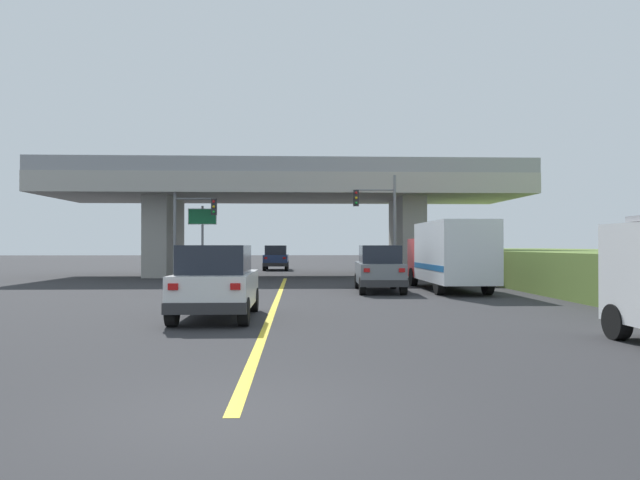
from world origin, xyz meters
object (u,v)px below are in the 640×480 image
Objects in this scene: suv_lead at (216,282)px; highway_sign at (202,225)px; traffic_signal_farside at (189,222)px; sedan_oncoming at (276,258)px; traffic_signal_nearside at (382,215)px; box_truck at (450,255)px; suv_crossing at (379,268)px.

suv_lead is 19.51m from highway_sign.
traffic_signal_farside is 1.24m from highway_sign.
traffic_signal_nearside is at bearing -63.21° from sedan_oncoming.
highway_sign is at bearing -108.57° from sedan_oncoming.
box_truck is 8.79m from traffic_signal_nearside.
suv_lead is 0.56× the size of box_truck.
traffic_signal_farside reaches higher than suv_crossing.
traffic_signal_nearside reaches higher than traffic_signal_farside.
box_truck is 1.71× the size of sedan_oncoming.
suv_lead is 19.22m from traffic_signal_nearside.
highway_sign is at bearing 135.44° from suv_crossing.
sedan_oncoming is 0.99× the size of highway_sign.
suv_crossing is 13.71m from traffic_signal_farside.
suv_crossing is at bearing 56.96° from suv_lead.
highway_sign is at bearing 142.21° from box_truck.
suv_crossing and sedan_oncoming have the same top height.
suv_crossing is 1.05× the size of highway_sign.
box_truck reaches higher than suv_crossing.
highway_sign is at bearing 172.44° from traffic_signal_nearside.
traffic_signal_farside is (-9.97, 9.09, 2.41)m from suv_crossing.
box_truck is at bearing -77.86° from traffic_signal_nearside.
sedan_oncoming is 14.05m from traffic_signal_farside.
box_truck is 15.89m from traffic_signal_farside.
sedan_oncoming is at bearing 106.36° from suv_crossing.
traffic_signal_nearside is at bearing -7.56° from highway_sign.
suv_lead is 10.58m from suv_crossing.
sedan_oncoming is at bearing 111.50° from box_truck.
traffic_signal_nearside is at bearing 102.14° from box_truck.
sedan_oncoming is (-8.56, 21.73, -0.60)m from box_truck.
suv_crossing is 14.01m from highway_sign.
sedan_oncoming is at bearing 116.79° from traffic_signal_nearside.
highway_sign is (0.61, 1.07, -0.14)m from traffic_signal_farside.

